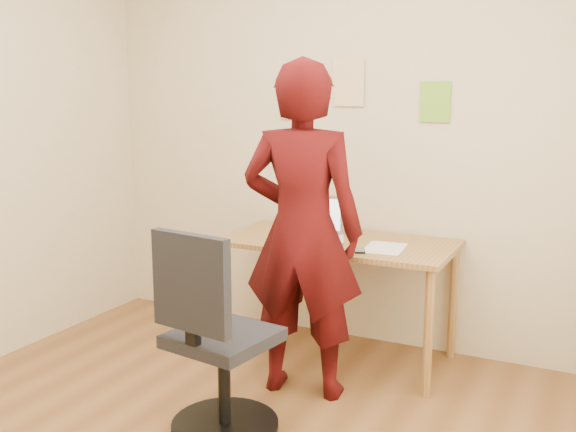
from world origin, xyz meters
The scene contains 10 objects.
room centered at (0.00, 0.00, 1.35)m, with size 3.58×3.58×2.78m.
desk centered at (0.11, 1.38, 0.65)m, with size 1.40×0.70×0.74m.
laptop centered at (-0.02, 1.35, 0.79)m, with size 0.43×0.41×0.25m.
paper_sheet centered at (0.43, 1.31, 0.74)m, with size 0.22×0.31×0.00m, color white.
phone centered at (0.33, 1.17, 0.74)m, with size 0.10×0.13×0.01m.
wall_note_left centered at (-0.36, 1.74, 1.60)m, with size 0.21×0.00×0.30m, color #DDBC84.
wall_note_mid centered at (0.03, 1.74, 1.68)m, with size 0.21×0.00×0.30m, color #DDBC84.
wall_note_right centered at (0.58, 1.74, 1.56)m, with size 0.18×0.00×0.24m, color #70B829.
office_chair centered at (-0.05, 0.26, 0.43)m, with size 0.52×0.53×1.01m.
person centered at (0.12, 0.86, 0.89)m, with size 0.65×0.43×1.79m, color #3B0808.
Camera 1 is at (1.52, -2.13, 1.60)m, focal length 40.00 mm.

